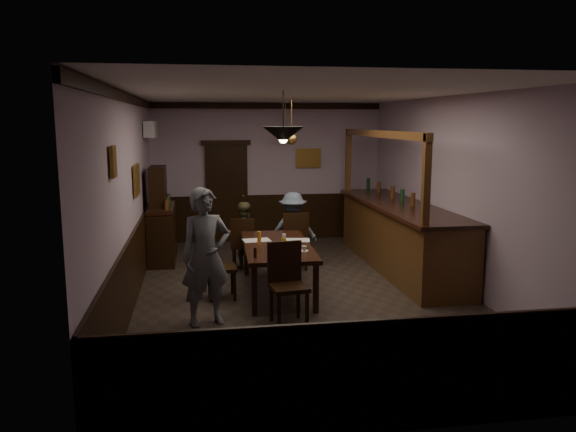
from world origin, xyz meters
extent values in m
cube|color=#2D2621|center=(0.00, 0.00, -0.01)|extent=(5.00, 8.00, 0.01)
cube|color=white|center=(0.00, 0.00, 3.00)|extent=(5.00, 8.00, 0.01)
cube|color=#B99FB9|center=(0.00, 4.00, 1.50)|extent=(5.00, 0.01, 3.00)
cube|color=#B99FB9|center=(0.00, -4.00, 1.50)|extent=(5.00, 0.01, 3.00)
cube|color=#B99FB9|center=(-2.50, 0.00, 1.50)|extent=(0.01, 8.00, 3.00)
cube|color=#B99FB9|center=(2.50, 0.00, 1.50)|extent=(0.01, 8.00, 3.00)
cube|color=black|center=(-0.35, 0.08, 0.72)|extent=(1.08, 2.23, 0.06)
cube|color=black|center=(-0.81, -0.92, 0.34)|extent=(0.07, 0.07, 0.69)
cube|color=black|center=(0.03, -0.95, 0.34)|extent=(0.07, 0.07, 0.69)
cube|color=black|center=(-0.74, 1.11, 0.34)|extent=(0.07, 0.07, 0.69)
cube|color=black|center=(0.10, 1.08, 0.34)|extent=(0.07, 0.07, 0.69)
cube|color=black|center=(-0.75, 1.45, 0.44)|extent=(0.47, 0.47, 0.05)
cube|color=black|center=(-0.78, 1.26, 0.71)|extent=(0.41, 0.10, 0.49)
cube|color=black|center=(-0.57, 1.59, 0.21)|extent=(0.04, 0.04, 0.42)
cube|color=black|center=(-0.90, 1.63, 0.21)|extent=(0.04, 0.04, 0.42)
cube|color=black|center=(-0.61, 1.26, 0.21)|extent=(0.04, 0.04, 0.42)
cube|color=black|center=(-0.94, 1.30, 0.21)|extent=(0.04, 0.04, 0.42)
cube|color=black|center=(0.14, 1.41, 0.48)|extent=(0.46, 0.46, 0.05)
cube|color=black|center=(0.14, 1.21, 0.77)|extent=(0.45, 0.05, 0.54)
cube|color=black|center=(0.33, 1.59, 0.23)|extent=(0.04, 0.04, 0.46)
cube|color=black|center=(-0.03, 1.60, 0.23)|extent=(0.04, 0.04, 0.46)
cube|color=black|center=(0.32, 1.23, 0.23)|extent=(0.04, 0.04, 0.46)
cube|color=black|center=(-0.04, 1.23, 0.23)|extent=(0.04, 0.04, 0.46)
cube|color=black|center=(-0.40, -1.32, 0.49)|extent=(0.51, 0.51, 0.05)
cube|color=black|center=(-0.43, -1.11, 0.78)|extent=(0.46, 0.10, 0.54)
cube|color=black|center=(-0.56, -1.53, 0.23)|extent=(0.04, 0.04, 0.47)
cube|color=black|center=(-0.19, -1.48, 0.23)|extent=(0.04, 0.04, 0.47)
cube|color=black|center=(-0.61, -1.16, 0.23)|extent=(0.04, 0.04, 0.47)
cube|color=black|center=(-0.24, -1.11, 0.23)|extent=(0.04, 0.04, 0.47)
cube|color=black|center=(-1.21, -0.09, 0.46)|extent=(0.45, 0.45, 0.05)
cube|color=black|center=(-1.40, -0.10, 0.73)|extent=(0.06, 0.43, 0.51)
cube|color=black|center=(-1.03, -0.25, 0.22)|extent=(0.04, 0.04, 0.44)
cube|color=black|center=(-1.04, 0.09, 0.22)|extent=(0.04, 0.04, 0.44)
cube|color=black|center=(-1.37, -0.27, 0.22)|extent=(0.04, 0.04, 0.44)
cube|color=black|center=(-1.39, 0.07, 0.22)|extent=(0.04, 0.04, 0.44)
imported|color=slate|center=(-1.45, -1.13, 0.89)|extent=(0.75, 0.60, 1.78)
imported|color=brown|center=(-0.75, 1.64, 0.60)|extent=(0.59, 0.47, 1.19)
imported|color=slate|center=(0.15, 1.61, 0.67)|extent=(0.92, 0.60, 1.34)
cube|color=silver|center=(-0.63, 0.41, 0.75)|extent=(0.45, 0.34, 0.01)
cube|color=silver|center=(-0.02, 0.32, 0.75)|extent=(0.46, 0.36, 0.01)
cube|color=#FFEF5D|center=(-0.43, -0.19, 0.75)|extent=(0.16, 0.16, 0.00)
cylinder|color=white|center=(-0.04, -0.44, 0.76)|extent=(0.15, 0.15, 0.01)
imported|color=white|center=(-0.04, -0.46, 0.80)|extent=(0.08, 0.08, 0.07)
cylinder|color=white|center=(-0.44, -0.46, 0.76)|extent=(0.22, 0.22, 0.01)
torus|color=#C68C47|center=(-0.49, -0.49, 0.79)|extent=(0.13, 0.13, 0.04)
torus|color=#C68C47|center=(-0.37, -0.45, 0.79)|extent=(0.13, 0.13, 0.04)
cylinder|color=#EAB113|center=(-0.27, -0.04, 0.81)|extent=(0.07, 0.07, 0.12)
cylinder|color=#BF721E|center=(-0.62, 0.13, 0.85)|extent=(0.06, 0.06, 0.20)
cylinder|color=silver|center=(-0.24, 0.12, 0.82)|extent=(0.06, 0.06, 0.15)
cylinder|color=black|center=(-0.77, -0.70, 0.82)|extent=(0.04, 0.04, 0.14)
cube|color=black|center=(-2.20, 2.36, 0.48)|extent=(0.48, 1.35, 0.96)
cube|color=black|center=(-2.20, 2.36, 1.01)|extent=(0.46, 1.30, 0.08)
cube|color=black|center=(-2.25, 2.36, 1.39)|extent=(0.29, 0.87, 0.77)
cube|color=#502F15|center=(2.00, 1.14, 0.56)|extent=(0.91, 4.26, 1.12)
cube|color=black|center=(1.98, 1.14, 1.14)|extent=(1.01, 4.36, 0.06)
cube|color=#502F15|center=(1.59, 1.14, 2.39)|extent=(0.10, 4.16, 0.12)
cube|color=#502F15|center=(1.59, -0.89, 1.78)|extent=(0.10, 0.10, 1.32)
cube|color=#502F15|center=(1.59, 3.17, 1.78)|extent=(0.10, 0.10, 1.32)
cube|color=black|center=(-0.90, 3.95, 1.05)|extent=(0.90, 0.06, 2.10)
cube|color=white|center=(-2.38, 2.90, 2.45)|extent=(0.20, 0.85, 0.30)
cube|color=olive|center=(-2.46, -1.60, 2.15)|extent=(0.04, 0.28, 0.36)
cube|color=olive|center=(-2.46, 0.80, 1.70)|extent=(0.04, 0.62, 0.48)
cube|color=olive|center=(0.90, 3.96, 1.80)|extent=(0.55, 0.04, 0.42)
cylinder|color=black|center=(-0.38, -0.72, 2.71)|extent=(0.02, 0.02, 0.58)
cone|color=black|center=(-0.38, -0.72, 2.42)|extent=(0.56, 0.56, 0.22)
sphere|color=#FFD88C|center=(-0.38, -0.72, 2.37)|extent=(0.12, 0.12, 0.12)
cylinder|color=#BF8C3F|center=(0.10, 1.45, 2.65)|extent=(0.02, 0.02, 0.70)
cone|color=#BF8C3F|center=(0.10, 1.45, 2.30)|extent=(0.20, 0.20, 0.22)
sphere|color=#FFD88C|center=(0.10, 1.45, 2.25)|extent=(0.12, 0.12, 0.12)
cylinder|color=#BF8C3F|center=(0.30, 3.37, 2.65)|extent=(0.02, 0.02, 0.70)
cone|color=#BF8C3F|center=(0.30, 3.37, 2.30)|extent=(0.20, 0.20, 0.22)
sphere|color=#FFD88C|center=(0.30, 3.37, 2.25)|extent=(0.12, 0.12, 0.12)
camera|label=1|loc=(-1.53, -8.18, 2.60)|focal=35.00mm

